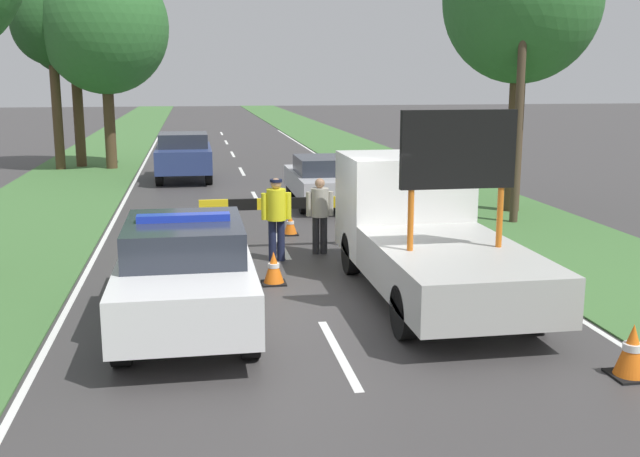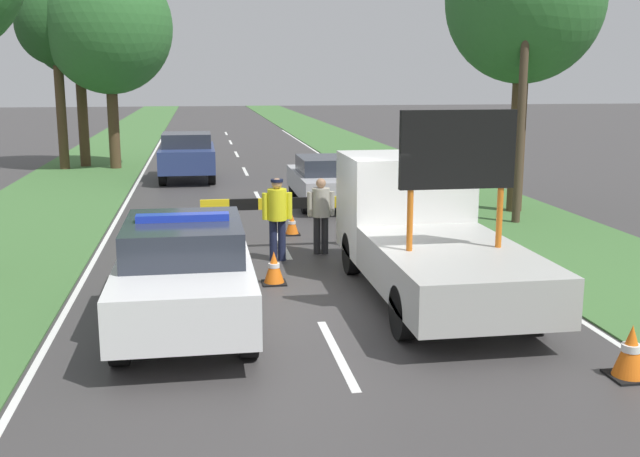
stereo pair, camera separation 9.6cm
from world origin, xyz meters
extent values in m
plane|color=#3D3A3A|center=(0.00, 0.00, 0.00)|extent=(160.00, 160.00, 0.00)
cube|color=silver|center=(0.00, -2.29, 0.00)|extent=(0.12, 2.56, 0.01)
cube|color=silver|center=(0.00, 4.15, 0.00)|extent=(0.12, 2.56, 0.01)
cube|color=silver|center=(0.00, 10.59, 0.00)|extent=(0.12, 2.56, 0.01)
cube|color=silver|center=(0.00, 17.02, 0.00)|extent=(0.12, 2.56, 0.01)
cube|color=silver|center=(0.00, 23.46, 0.00)|extent=(0.12, 2.56, 0.01)
cube|color=silver|center=(0.00, 29.90, 0.00)|extent=(0.12, 2.56, 0.01)
cube|color=silver|center=(0.00, 36.33, 0.00)|extent=(0.12, 2.56, 0.01)
cube|color=silver|center=(-3.83, 11.12, 0.00)|extent=(0.10, 55.12, 0.01)
cube|color=silver|center=(3.83, 11.12, 0.00)|extent=(0.10, 55.12, 0.01)
cube|color=#427038|center=(-5.94, 20.00, 0.01)|extent=(4.02, 120.00, 0.03)
cube|color=#427038|center=(5.94, 20.00, 0.01)|extent=(4.02, 120.00, 0.03)
cube|color=white|center=(-1.97, -0.77, 0.74)|extent=(1.85, 4.69, 0.69)
cube|color=#282D38|center=(-1.97, -0.91, 1.33)|extent=(1.63, 2.16, 0.49)
cylinder|color=black|center=(-2.77, 0.69, 0.39)|extent=(0.24, 0.78, 0.78)
cylinder|color=black|center=(-1.16, 0.69, 0.39)|extent=(0.24, 0.78, 0.78)
cylinder|color=black|center=(-2.77, -2.22, 0.39)|extent=(0.24, 0.78, 0.78)
cylinder|color=black|center=(-1.16, -2.22, 0.39)|extent=(0.24, 0.78, 0.78)
cube|color=#1E38C6|center=(-1.97, -0.91, 1.62)|extent=(1.30, 0.24, 0.10)
cube|color=#193399|center=(-1.97, -0.77, 0.77)|extent=(1.86, 3.85, 0.10)
cube|color=black|center=(-1.97, 1.62, 0.67)|extent=(1.02, 0.08, 0.41)
cube|color=white|center=(1.97, 1.67, 1.28)|extent=(2.15, 1.93, 1.80)
cube|color=#232833|center=(1.97, 2.61, 1.60)|extent=(1.83, 0.04, 0.79)
cube|color=#B2B2AD|center=(1.97, -1.15, 0.73)|extent=(2.15, 3.71, 0.69)
cylinder|color=#D16619|center=(1.28, -1.15, 1.52)|extent=(0.09, 0.09, 0.90)
cylinder|color=#D16619|center=(2.65, -1.15, 1.52)|extent=(0.09, 0.09, 0.90)
cube|color=black|center=(1.97, -1.15, 2.54)|extent=(1.71, 0.12, 1.13)
cylinder|color=black|center=(1.01, 1.67, 0.38)|extent=(0.24, 0.76, 0.76)
cylinder|color=black|center=(2.92, 1.67, 0.38)|extent=(0.24, 0.76, 0.76)
cylinder|color=black|center=(1.01, -1.89, 0.38)|extent=(0.24, 0.76, 0.76)
cylinder|color=black|center=(2.92, -1.89, 0.38)|extent=(0.24, 0.76, 0.76)
cylinder|color=black|center=(-1.37, 3.77, 0.43)|extent=(0.07, 0.07, 0.87)
cylinder|color=black|center=(1.47, 3.77, 0.43)|extent=(0.07, 0.07, 0.87)
cube|color=yellow|center=(-1.43, 3.77, 0.98)|extent=(0.59, 0.08, 0.23)
cube|color=black|center=(-0.84, 3.77, 0.98)|extent=(0.59, 0.08, 0.23)
cube|color=yellow|center=(-0.25, 3.77, 0.98)|extent=(0.59, 0.08, 0.23)
cube|color=black|center=(0.35, 3.77, 0.98)|extent=(0.59, 0.08, 0.23)
cube|color=yellow|center=(0.94, 3.77, 0.98)|extent=(0.59, 0.08, 0.23)
cube|color=black|center=(1.53, 3.77, 0.98)|extent=(0.59, 0.08, 0.23)
cylinder|color=#191E38|center=(-0.33, 2.85, 0.41)|extent=(0.15, 0.15, 0.82)
cylinder|color=#191E38|center=(-0.16, 2.85, 0.41)|extent=(0.15, 0.15, 0.82)
cylinder|color=yellow|center=(-0.24, 2.85, 1.12)|extent=(0.37, 0.37, 0.61)
cylinder|color=yellow|center=(-0.47, 2.85, 1.09)|extent=(0.12, 0.12, 0.52)
cylinder|color=yellow|center=(-0.01, 2.85, 1.09)|extent=(0.12, 0.12, 0.52)
sphere|color=#A57A5B|center=(-0.24, 2.85, 1.53)|extent=(0.21, 0.21, 0.21)
cylinder|color=#141933|center=(-0.24, 2.85, 1.59)|extent=(0.24, 0.24, 0.05)
cylinder|color=#232326|center=(0.61, 3.28, 0.39)|extent=(0.15, 0.15, 0.78)
cylinder|color=#232326|center=(0.77, 3.28, 0.39)|extent=(0.15, 0.15, 0.78)
cylinder|color=#B2AD9E|center=(0.69, 3.28, 1.07)|extent=(0.36, 0.36, 0.58)
cylinder|color=#B2AD9E|center=(0.47, 3.28, 1.04)|extent=(0.12, 0.12, 0.49)
cylinder|color=#B2AD9E|center=(0.92, 3.28, 1.04)|extent=(0.12, 0.12, 0.49)
sphere|color=#A57A5B|center=(0.69, 3.28, 1.46)|extent=(0.20, 0.20, 0.20)
cube|color=black|center=(0.34, 5.23, 0.01)|extent=(0.36, 0.36, 0.03)
cone|color=orange|center=(0.34, 5.23, 0.26)|extent=(0.30, 0.30, 0.47)
cylinder|color=white|center=(0.34, 5.23, 0.29)|extent=(0.17, 0.17, 0.07)
cube|color=black|center=(-1.21, 4.78, 0.01)|extent=(0.45, 0.45, 0.03)
cone|color=orange|center=(-1.21, 4.78, 0.32)|extent=(0.38, 0.38, 0.59)
cylinder|color=white|center=(-1.21, 4.78, 0.35)|extent=(0.21, 0.21, 0.08)
cube|color=black|center=(-0.48, 1.18, 0.01)|extent=(0.42, 0.42, 0.03)
cone|color=orange|center=(-0.48, 1.18, 0.31)|extent=(0.36, 0.36, 0.55)
cylinder|color=white|center=(-0.48, 1.18, 0.33)|extent=(0.20, 0.20, 0.08)
cube|color=black|center=(-2.38, 2.48, 0.01)|extent=(0.49, 0.49, 0.03)
cone|color=orange|center=(-2.38, 2.48, 0.35)|extent=(0.42, 0.42, 0.64)
cylinder|color=white|center=(-2.38, 2.48, 0.38)|extent=(0.23, 0.23, 0.09)
cube|color=black|center=(3.34, -3.65, 0.01)|extent=(0.48, 0.48, 0.03)
cone|color=orange|center=(3.34, -3.65, 0.35)|extent=(0.41, 0.41, 0.64)
cylinder|color=white|center=(3.34, -3.65, 0.38)|extent=(0.23, 0.23, 0.09)
cube|color=#B2B2B7|center=(1.82, 9.20, 0.61)|extent=(1.78, 4.23, 0.58)
cube|color=#282D38|center=(1.82, 9.08, 1.13)|extent=(1.57, 1.94, 0.46)
cylinder|color=black|center=(1.05, 10.51, 0.32)|extent=(0.24, 0.65, 0.65)
cylinder|color=black|center=(2.59, 10.51, 0.32)|extent=(0.24, 0.65, 0.65)
cylinder|color=black|center=(1.05, 7.89, 0.32)|extent=(0.24, 0.65, 0.65)
cylinder|color=black|center=(2.59, 7.89, 0.32)|extent=(0.24, 0.65, 0.65)
cube|color=navy|center=(-2.13, 14.97, 0.78)|extent=(1.86, 3.99, 0.77)
cube|color=#282D38|center=(-2.13, 14.85, 1.40)|extent=(1.64, 1.84, 0.48)
cylinder|color=black|center=(-2.94, 16.20, 0.40)|extent=(0.24, 0.80, 0.80)
cylinder|color=black|center=(-1.32, 16.20, 0.40)|extent=(0.24, 0.80, 0.80)
cylinder|color=black|center=(-2.94, 13.73, 0.40)|extent=(0.24, 0.80, 0.80)
cylinder|color=black|center=(-1.32, 13.73, 0.40)|extent=(0.24, 0.80, 0.80)
cylinder|color=#4C3823|center=(-6.22, 19.53, 2.06)|extent=(0.40, 0.40, 4.12)
ellipsoid|color=#1E471E|center=(-6.22, 19.53, 5.59)|extent=(3.94, 3.94, 4.14)
cylinder|color=#4C3823|center=(-6.89, 18.73, 2.19)|extent=(0.37, 0.37, 4.39)
ellipsoid|color=#1E471E|center=(-6.89, 18.73, 5.49)|extent=(2.93, 2.93, 3.08)
cylinder|color=#4C3823|center=(-4.96, 18.66, 1.80)|extent=(0.42, 0.42, 3.60)
ellipsoid|color=#2D662D|center=(-4.96, 18.66, 5.40)|extent=(4.81, 4.81, 5.05)
cylinder|color=#4C3823|center=(6.57, 7.20, 1.99)|extent=(0.40, 0.40, 3.97)
ellipsoid|color=#2D662D|center=(6.57, 7.20, 5.48)|extent=(4.01, 4.01, 4.21)
cylinder|color=#473828|center=(5.97, 5.70, 3.38)|extent=(0.20, 0.20, 6.76)
camera|label=1|loc=(-1.80, -11.43, 3.58)|focal=42.00mm
camera|label=2|loc=(-1.70, -11.45, 3.58)|focal=42.00mm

